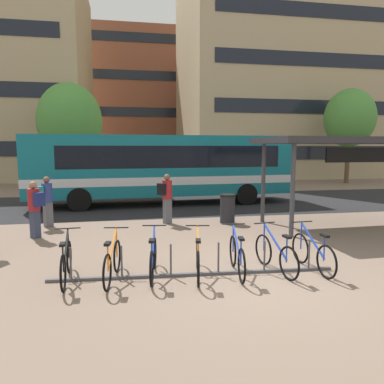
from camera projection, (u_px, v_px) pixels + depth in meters
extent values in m
plane|color=#7A6656|center=(253.00, 276.00, 7.41)|extent=(200.00, 200.00, 0.00)
cube|color=#232326|center=(183.00, 203.00, 17.01)|extent=(80.00, 7.20, 0.01)
cube|color=#0F6070|center=(163.00, 165.00, 16.62)|extent=(12.12, 3.20, 2.70)
cube|color=silver|center=(163.00, 179.00, 16.70)|extent=(12.14, 3.23, 0.36)
cube|color=black|center=(37.00, 140.00, 15.25)|extent=(1.12, 2.35, 0.40)
cube|color=black|center=(25.00, 160.00, 15.24)|extent=(0.20, 2.19, 1.40)
cube|color=black|center=(174.00, 157.00, 15.43)|extent=(9.83, 0.60, 0.97)
cube|color=black|center=(165.00, 156.00, 17.84)|extent=(9.83, 0.60, 0.97)
cylinder|color=black|center=(79.00, 200.00, 14.84)|extent=(1.01, 0.35, 1.00)
cylinder|color=black|center=(83.00, 193.00, 17.07)|extent=(1.01, 0.35, 1.00)
cylinder|color=black|center=(246.00, 194.00, 16.51)|extent=(1.01, 0.35, 1.00)
cylinder|color=black|center=(230.00, 189.00, 18.74)|extent=(1.01, 0.35, 1.00)
cube|color=#47474C|center=(195.00, 274.00, 7.43)|extent=(6.01, 0.37, 0.06)
cylinder|color=#47474C|center=(71.00, 264.00, 7.08)|extent=(0.04, 0.04, 0.70)
cylinder|color=#47474C|center=(122.00, 262.00, 7.21)|extent=(0.04, 0.04, 0.70)
cylinder|color=#47474C|center=(171.00, 260.00, 7.33)|extent=(0.04, 0.04, 0.70)
cylinder|color=#47474C|center=(218.00, 259.00, 7.46)|extent=(0.04, 0.04, 0.70)
cylinder|color=#47474C|center=(264.00, 257.00, 7.58)|extent=(0.04, 0.04, 0.70)
cylinder|color=#47474C|center=(309.00, 255.00, 7.70)|extent=(0.04, 0.04, 0.70)
torus|color=black|center=(69.00, 257.00, 7.56)|extent=(0.08, 0.71, 0.70)
torus|color=black|center=(63.00, 273.00, 6.58)|extent=(0.08, 0.71, 0.70)
cube|color=black|center=(66.00, 249.00, 7.05)|extent=(0.08, 0.92, 0.58)
cylinder|color=black|center=(63.00, 258.00, 6.64)|extent=(0.03, 0.03, 0.55)
cube|color=black|center=(62.00, 244.00, 6.61)|extent=(0.11, 0.23, 0.05)
cylinder|color=black|center=(68.00, 243.00, 7.50)|extent=(0.03, 0.03, 0.65)
cylinder|color=black|center=(68.00, 228.00, 7.46)|extent=(0.52, 0.06, 0.03)
torus|color=black|center=(117.00, 256.00, 7.63)|extent=(0.15, 0.70, 0.70)
torus|color=black|center=(107.00, 273.00, 6.62)|extent=(0.15, 0.70, 0.70)
cube|color=orange|center=(112.00, 248.00, 7.11)|extent=(0.17, 0.92, 0.58)
cylinder|color=orange|center=(108.00, 257.00, 6.69)|extent=(0.03, 0.03, 0.55)
cube|color=black|center=(107.00, 244.00, 6.65)|extent=(0.13, 0.23, 0.05)
cylinder|color=orange|center=(117.00, 242.00, 7.57)|extent=(0.04, 0.04, 0.65)
cylinder|color=black|center=(116.00, 228.00, 7.53)|extent=(0.52, 0.10, 0.03)
torus|color=black|center=(155.00, 253.00, 7.84)|extent=(0.13, 0.70, 0.70)
torus|color=black|center=(152.00, 269.00, 6.83)|extent=(0.13, 0.70, 0.70)
cube|color=#1E3DB2|center=(153.00, 245.00, 7.31)|extent=(0.15, 0.92, 0.58)
cylinder|color=#1E3DB2|center=(152.00, 254.00, 6.89)|extent=(0.03, 0.03, 0.55)
cube|color=black|center=(152.00, 241.00, 6.86)|extent=(0.13, 0.23, 0.05)
cylinder|color=#1E3DB2|center=(154.00, 239.00, 7.78)|extent=(0.04, 0.04, 0.65)
cylinder|color=black|center=(154.00, 225.00, 7.74)|extent=(0.52, 0.09, 0.03)
torus|color=black|center=(197.00, 253.00, 7.83)|extent=(0.16, 0.70, 0.70)
torus|color=black|center=(198.00, 269.00, 6.82)|extent=(0.16, 0.70, 0.70)
cube|color=orange|center=(198.00, 245.00, 7.31)|extent=(0.19, 0.91, 0.58)
cylinder|color=orange|center=(198.00, 254.00, 6.89)|extent=(0.03, 0.03, 0.55)
cube|color=black|center=(198.00, 241.00, 6.85)|extent=(0.14, 0.23, 0.05)
cylinder|color=orange|center=(197.00, 240.00, 7.77)|extent=(0.04, 0.04, 0.65)
cylinder|color=black|center=(197.00, 226.00, 7.73)|extent=(0.52, 0.12, 0.03)
torus|color=black|center=(233.00, 251.00, 8.00)|extent=(0.13, 0.70, 0.70)
torus|color=black|center=(242.00, 266.00, 6.99)|extent=(0.13, 0.70, 0.70)
cube|color=#1E3DB2|center=(237.00, 243.00, 7.47)|extent=(0.14, 0.92, 0.58)
cylinder|color=#1E3DB2|center=(241.00, 252.00, 7.05)|extent=(0.03, 0.03, 0.55)
cube|color=black|center=(241.00, 239.00, 7.02)|extent=(0.13, 0.23, 0.05)
cylinder|color=#1E3DB2|center=(233.00, 238.00, 7.94)|extent=(0.04, 0.04, 0.65)
cylinder|color=black|center=(233.00, 224.00, 7.90)|extent=(0.52, 0.09, 0.03)
torus|color=black|center=(263.00, 250.00, 8.10)|extent=(0.15, 0.70, 0.70)
torus|color=black|center=(289.00, 263.00, 7.14)|extent=(0.15, 0.70, 0.70)
cube|color=#1E3DB2|center=(275.00, 242.00, 7.60)|extent=(0.17, 0.91, 0.58)
cylinder|color=#1E3DB2|center=(287.00, 249.00, 7.20)|extent=(0.03, 0.03, 0.55)
cube|color=black|center=(287.00, 237.00, 7.17)|extent=(0.13, 0.23, 0.05)
cylinder|color=#1E3DB2|center=(264.00, 236.00, 8.04)|extent=(0.04, 0.04, 0.65)
cylinder|color=black|center=(264.00, 223.00, 8.00)|extent=(0.52, 0.11, 0.03)
torus|color=black|center=(300.00, 248.00, 8.22)|extent=(0.09, 0.71, 0.70)
torus|color=black|center=(327.00, 262.00, 7.23)|extent=(0.09, 0.71, 0.70)
cube|color=#1E3DB2|center=(313.00, 240.00, 7.71)|extent=(0.09, 0.92, 0.58)
cylinder|color=#1E3DB2|center=(324.00, 248.00, 7.30)|extent=(0.03, 0.03, 0.55)
cube|color=black|center=(325.00, 236.00, 7.26)|extent=(0.11, 0.23, 0.05)
cylinder|color=#1E3DB2|center=(301.00, 235.00, 8.16)|extent=(0.03, 0.03, 0.65)
cylinder|color=black|center=(302.00, 222.00, 8.12)|extent=(0.52, 0.06, 0.03)
cylinder|color=#38383D|center=(293.00, 191.00, 10.53)|extent=(0.14, 0.14, 2.79)
cylinder|color=#38383D|center=(263.00, 183.00, 12.64)|extent=(0.14, 0.14, 2.79)
cube|color=#28282D|center=(351.00, 141.00, 11.94)|extent=(6.21, 3.18, 0.20)
cube|color=black|center=(376.00, 155.00, 10.80)|extent=(3.40, 0.19, 0.44)
cube|color=#565660|center=(48.00, 215.00, 11.96)|extent=(0.33, 0.32, 0.84)
cylinder|color=navy|center=(47.00, 193.00, 11.87)|extent=(0.48, 0.48, 0.65)
sphere|color=brown|center=(46.00, 180.00, 11.81)|extent=(0.22, 0.22, 0.22)
cube|color=#197075|center=(39.00, 192.00, 11.67)|extent=(0.32, 0.33, 0.40)
cube|color=#2D3851|center=(35.00, 224.00, 10.51)|extent=(0.33, 0.32, 0.82)
cylinder|color=maroon|center=(34.00, 200.00, 10.42)|extent=(0.48, 0.48, 0.65)
sphere|color=#936B4C|center=(33.00, 185.00, 10.37)|extent=(0.22, 0.22, 0.22)
cube|color=navy|center=(39.00, 199.00, 10.28)|extent=(0.32, 0.33, 0.40)
cube|color=#565660|center=(167.00, 211.00, 12.50)|extent=(0.33, 0.31, 0.88)
cylinder|color=maroon|center=(167.00, 190.00, 12.40)|extent=(0.47, 0.47, 0.65)
sphere|color=brown|center=(167.00, 177.00, 12.34)|extent=(0.22, 0.22, 0.22)
cube|color=black|center=(161.00, 189.00, 12.22)|extent=(0.31, 0.33, 0.40)
cylinder|color=#232328|center=(227.00, 210.00, 12.55)|extent=(0.52, 0.52, 0.95)
cylinder|color=black|center=(228.00, 195.00, 12.49)|extent=(0.55, 0.55, 0.08)
cylinder|color=brown|center=(347.00, 163.00, 26.37)|extent=(0.32, 0.32, 3.02)
ellipsoid|color=#4C8E3D|center=(350.00, 118.00, 25.96)|extent=(3.63, 3.63, 4.21)
cylinder|color=brown|center=(72.00, 170.00, 24.29)|extent=(0.32, 0.32, 2.25)
ellipsoid|color=#4C8E3D|center=(70.00, 121.00, 23.87)|extent=(4.26, 4.26, 5.08)
cube|color=tan|center=(284.00, 41.00, 34.36)|extent=(19.28, 13.65, 25.77)
cube|color=black|center=(315.00, 153.00, 29.01)|extent=(16.97, 0.06, 1.10)
cube|color=black|center=(317.00, 107.00, 28.55)|extent=(16.97, 0.06, 1.10)
cube|color=black|center=(319.00, 60.00, 28.08)|extent=(16.97, 0.06, 1.10)
cube|color=black|center=(321.00, 10.00, 27.62)|extent=(16.97, 0.06, 1.10)
cube|color=brown|center=(150.00, 104.00, 48.88)|extent=(16.65, 13.29, 17.07)
cube|color=black|center=(154.00, 148.00, 43.12)|extent=(14.66, 0.06, 1.10)
cube|color=black|center=(153.00, 112.00, 42.58)|extent=(14.66, 0.06, 1.10)
cube|color=black|center=(153.00, 76.00, 42.04)|extent=(14.66, 0.06, 1.10)
cube|color=black|center=(152.00, 38.00, 41.50)|extent=(14.66, 0.06, 1.10)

